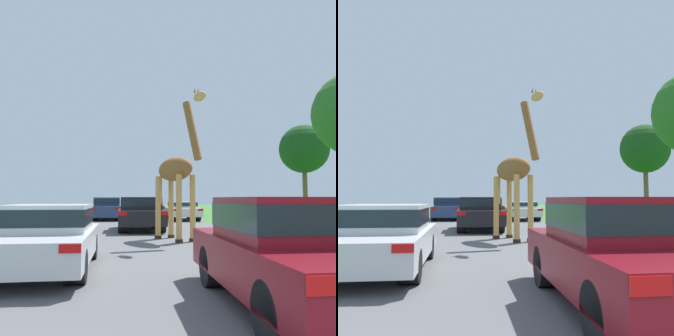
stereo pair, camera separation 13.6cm
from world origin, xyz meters
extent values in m
cube|color=#5B5B5E|center=(0.00, 30.00, 0.00)|extent=(7.66, 120.00, 0.00)
cylinder|color=tan|center=(1.01, 11.53, 1.09)|extent=(0.19, 0.19, 2.19)
cylinder|color=#2D2319|center=(1.01, 11.53, 0.06)|extent=(0.25, 0.25, 0.11)
cylinder|color=tan|center=(0.51, 11.31, 1.09)|extent=(0.19, 0.19, 2.19)
cylinder|color=#2D2319|center=(0.51, 11.31, 0.06)|extent=(0.25, 0.25, 0.11)
cylinder|color=tan|center=(0.46, 12.74, 1.09)|extent=(0.19, 0.19, 2.19)
cylinder|color=#2D2319|center=(0.46, 12.74, 0.06)|extent=(0.25, 0.25, 0.11)
cylinder|color=tan|center=(-0.04, 12.52, 1.09)|extent=(0.19, 0.19, 2.19)
cylinder|color=#2D2319|center=(-0.04, 12.52, 0.06)|extent=(0.25, 0.25, 0.11)
ellipsoid|color=brown|center=(0.48, 12.02, 2.41)|extent=(1.37, 1.99, 0.82)
cylinder|color=brown|center=(0.91, 11.09, 3.61)|extent=(0.59, 0.89, 2.01)
ellipsoid|color=tan|center=(1.08, 10.70, 4.62)|extent=(0.45, 0.61, 0.30)
cylinder|color=tan|center=(0.11, 12.84, 1.81)|extent=(0.07, 0.07, 1.20)
cone|color=brown|center=(1.08, 10.88, 4.85)|extent=(0.07, 0.07, 0.16)
cone|color=brown|center=(0.96, 10.83, 4.85)|extent=(0.07, 0.07, 0.16)
cube|color=maroon|center=(0.88, 4.45, 0.57)|extent=(1.77, 4.04, 0.60)
cube|color=maroon|center=(0.88, 4.45, 1.15)|extent=(1.59, 1.82, 0.56)
cube|color=#19232D|center=(0.88, 4.45, 1.18)|extent=(1.61, 1.84, 0.33)
cube|color=red|center=(0.15, 2.41, 0.79)|extent=(0.32, 0.03, 0.14)
cylinder|color=black|center=(0.17, 5.66, 0.32)|extent=(0.35, 0.65, 0.65)
cylinder|color=black|center=(1.59, 5.66, 0.32)|extent=(0.35, 0.65, 0.65)
cylinder|color=black|center=(0.17, 3.23, 0.32)|extent=(0.35, 0.65, 0.65)
cube|color=#561914|center=(0.86, 28.41, 0.57)|extent=(1.95, 4.71, 0.59)
cube|color=#561914|center=(0.86, 28.41, 1.15)|extent=(1.75, 2.12, 0.57)
cube|color=#19232D|center=(0.86, 28.41, 1.18)|extent=(1.77, 2.14, 0.34)
cube|color=red|center=(0.06, 26.04, 0.78)|extent=(0.35, 0.03, 0.14)
cube|color=red|center=(1.66, 26.04, 0.78)|extent=(0.35, 0.03, 0.14)
cylinder|color=black|center=(0.08, 29.82, 0.33)|extent=(0.39, 0.65, 0.65)
cylinder|color=black|center=(1.64, 29.82, 0.33)|extent=(0.39, 0.65, 0.65)
cylinder|color=black|center=(0.08, 27.00, 0.33)|extent=(0.39, 0.65, 0.65)
cylinder|color=black|center=(1.64, 27.00, 0.33)|extent=(0.39, 0.65, 0.65)
cube|color=navy|center=(-2.27, 24.26, 0.57)|extent=(1.84, 4.65, 0.66)
cube|color=navy|center=(-2.27, 24.26, 1.19)|extent=(1.66, 2.09, 0.57)
cube|color=#19232D|center=(-2.27, 24.26, 1.22)|extent=(1.67, 2.12, 0.34)
cube|color=red|center=(-3.03, 21.92, 0.81)|extent=(0.33, 0.03, 0.16)
cube|color=red|center=(-1.52, 21.92, 0.81)|extent=(0.33, 0.03, 0.16)
cylinder|color=black|center=(-3.01, 25.66, 0.28)|extent=(0.37, 0.57, 0.57)
cylinder|color=black|center=(-1.54, 25.66, 0.28)|extent=(0.37, 0.57, 0.57)
cylinder|color=black|center=(-3.01, 22.86, 0.28)|extent=(0.37, 0.57, 0.57)
cylinder|color=black|center=(-1.54, 22.86, 0.28)|extent=(0.37, 0.57, 0.57)
cube|color=black|center=(-0.48, 15.92, 0.61)|extent=(1.94, 4.04, 0.61)
cube|color=black|center=(-0.48, 15.92, 1.19)|extent=(1.75, 1.82, 0.55)
cube|color=#19232D|center=(-0.48, 15.92, 1.22)|extent=(1.77, 1.84, 0.33)
cube|color=red|center=(-1.27, 13.89, 0.83)|extent=(0.35, 0.03, 0.15)
cube|color=red|center=(0.32, 13.89, 0.83)|extent=(0.35, 0.03, 0.15)
cylinder|color=black|center=(-1.26, 17.14, 0.35)|extent=(0.39, 0.71, 0.71)
cylinder|color=black|center=(0.30, 17.14, 0.35)|extent=(0.39, 0.71, 0.71)
cylinder|color=black|center=(-1.26, 14.71, 0.35)|extent=(0.39, 0.71, 0.71)
cylinder|color=black|center=(0.30, 14.71, 0.35)|extent=(0.39, 0.71, 0.71)
cube|color=silver|center=(-2.76, 7.32, 0.51)|extent=(1.74, 4.12, 0.53)
cube|color=silver|center=(-2.76, 7.32, 1.03)|extent=(1.57, 1.86, 0.52)
cube|color=#19232D|center=(-2.76, 7.32, 1.05)|extent=(1.58, 1.87, 0.31)
cube|color=red|center=(-2.04, 5.25, 0.69)|extent=(0.31, 0.03, 0.13)
cylinder|color=black|center=(-3.45, 8.56, 0.29)|extent=(0.35, 0.58, 0.58)
cylinder|color=black|center=(-2.06, 8.56, 0.29)|extent=(0.35, 0.58, 0.58)
cylinder|color=black|center=(-2.06, 6.09, 0.29)|extent=(0.35, 0.58, 0.58)
cube|color=silver|center=(2.66, 23.23, 0.55)|extent=(1.84, 4.35, 0.52)
cube|color=silver|center=(2.66, 23.23, 1.01)|extent=(1.65, 1.96, 0.41)
cube|color=#19232D|center=(2.66, 23.23, 1.03)|extent=(1.67, 1.98, 0.25)
cube|color=red|center=(1.91, 21.05, 0.73)|extent=(0.33, 0.03, 0.12)
cube|color=red|center=(3.41, 21.05, 0.73)|extent=(0.33, 0.03, 0.12)
cylinder|color=black|center=(1.92, 24.54, 0.34)|extent=(0.37, 0.68, 0.68)
cylinder|color=black|center=(3.39, 24.54, 0.34)|extent=(0.37, 0.68, 0.68)
cylinder|color=black|center=(1.92, 21.93, 0.34)|extent=(0.37, 0.68, 0.68)
cylinder|color=black|center=(3.39, 21.93, 0.34)|extent=(0.37, 0.68, 0.68)
cylinder|color=brown|center=(14.38, 28.85, 2.54)|extent=(0.40, 0.40, 5.08)
sphere|color=#194719|center=(14.38, 28.85, 5.71)|extent=(4.21, 4.21, 4.21)
camera|label=1|loc=(-1.32, -0.03, 1.41)|focal=38.00mm
camera|label=2|loc=(-1.19, -0.05, 1.41)|focal=38.00mm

